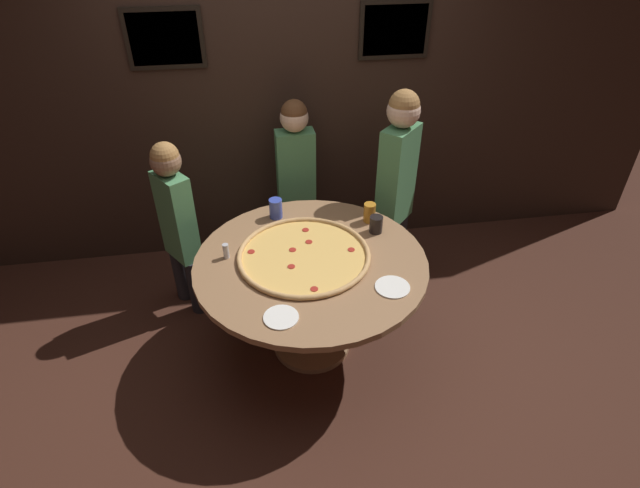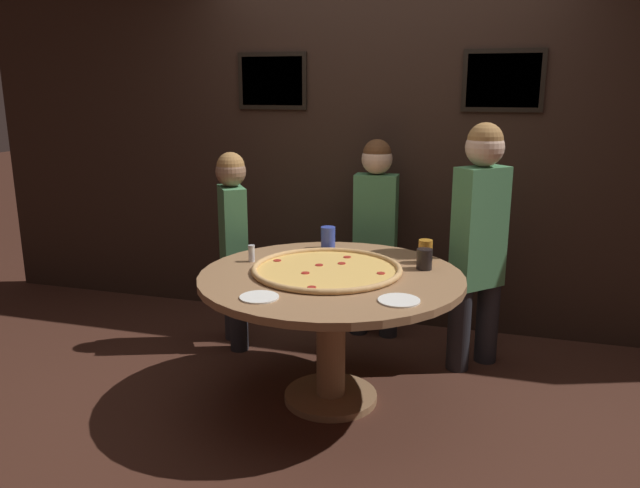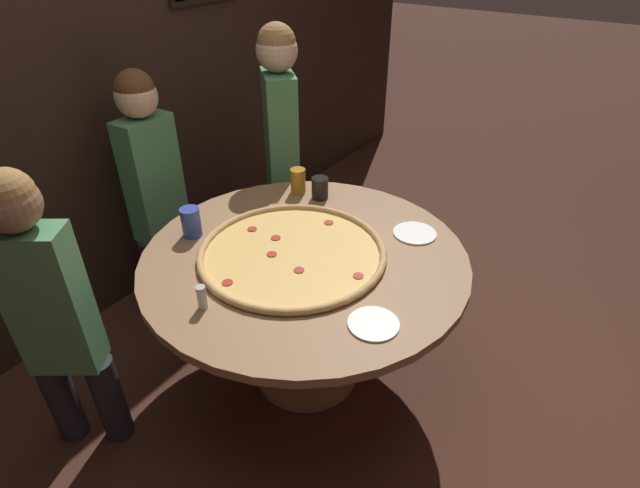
{
  "view_description": "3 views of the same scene",
  "coord_description": "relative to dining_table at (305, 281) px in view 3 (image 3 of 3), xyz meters",
  "views": [
    {
      "loc": [
        -0.32,
        -2.38,
        2.58
      ],
      "look_at": [
        0.06,
        0.02,
        0.84
      ],
      "focal_mm": 28.0,
      "sensor_mm": 36.0,
      "label": 1
    },
    {
      "loc": [
        0.85,
        -3.07,
        1.72
      ],
      "look_at": [
        -0.05,
        -0.05,
        0.92
      ],
      "focal_mm": 35.0,
      "sensor_mm": 36.0,
      "label": 2
    },
    {
      "loc": [
        -1.44,
        -1.07,
        1.97
      ],
      "look_at": [
        0.03,
        -0.06,
        0.8
      ],
      "focal_mm": 28.0,
      "sensor_mm": 36.0,
      "label": 3
    }
  ],
  "objects": [
    {
      "name": "white_plate_left_side",
      "position": [
        0.42,
        -0.33,
        0.15
      ],
      "size": [
        0.2,
        0.2,
        0.01
      ],
      "primitive_type": "cylinder",
      "color": "white",
      "rests_on": "dining_table"
    },
    {
      "name": "back_wall",
      "position": [
        0.0,
        1.31,
        0.71
      ],
      "size": [
        6.4,
        0.08,
        2.6
      ],
      "color": "black",
      "rests_on": "ground_plane"
    },
    {
      "name": "dining_table",
      "position": [
        0.0,
        0.0,
        0.0
      ],
      "size": [
        1.42,
        1.42,
        0.74
      ],
      "color": "#936B47",
      "rests_on": "ground_plane"
    },
    {
      "name": "diner_side_left",
      "position": [
        0.03,
        1.01,
        0.19
      ],
      "size": [
        0.34,
        0.21,
        1.38
      ],
      "rotation": [
        0.0,
        0.0,
        -3.11
      ],
      "color": "#232328",
      "rests_on": "ground_plane"
    },
    {
      "name": "drink_cup_beside_pizza",
      "position": [
        0.46,
        0.24,
        0.21
      ],
      "size": [
        0.09,
        0.09,
        0.11
      ],
      "primitive_type": "cylinder",
      "color": "black",
      "rests_on": "dining_table"
    },
    {
      "name": "diner_far_right",
      "position": [
        0.73,
        0.7,
        0.27
      ],
      "size": [
        0.36,
        0.37,
        1.51
      ],
      "rotation": [
        0.0,
        0.0,
        -2.33
      ],
      "color": "#232328",
      "rests_on": "ground_plane"
    },
    {
      "name": "white_plate_near_front",
      "position": [
        -0.22,
        -0.47,
        0.15
      ],
      "size": [
        0.19,
        0.19,
        0.01
      ],
      "primitive_type": "cylinder",
      "color": "white",
      "rests_on": "dining_table"
    },
    {
      "name": "ground_plane",
      "position": [
        0.0,
        0.0,
        -0.59
      ],
      "size": [
        24.0,
        24.0,
        0.0
      ],
      "primitive_type": "plane",
      "color": "#422319"
    },
    {
      "name": "drink_cup_front_edge",
      "position": [
        0.45,
        0.37,
        0.22
      ],
      "size": [
        0.08,
        0.08,
        0.13
      ],
      "primitive_type": "cylinder",
      "color": "#BC7A23",
      "rests_on": "dining_table"
    },
    {
      "name": "condiment_shaker",
      "position": [
        -0.5,
        0.11,
        0.2
      ],
      "size": [
        0.04,
        0.04,
        0.1
      ],
      "color": "silver",
      "rests_on": "dining_table"
    },
    {
      "name": "diner_centre_back",
      "position": [
        -0.83,
        0.58,
        0.15
      ],
      "size": [
        0.28,
        0.34,
        1.31
      ],
      "rotation": [
        0.0,
        0.0,
        2.18
      ],
      "color": "#232328",
      "rests_on": "ground_plane"
    },
    {
      "name": "giant_pizza",
      "position": [
        -0.04,
        0.04,
        0.16
      ],
      "size": [
        0.82,
        0.82,
        0.03
      ],
      "color": "#EAB75B",
      "rests_on": "dining_table"
    },
    {
      "name": "drink_cup_near_left",
      "position": [
        -0.16,
        0.52,
        0.22
      ],
      "size": [
        0.09,
        0.09,
        0.14
      ],
      "primitive_type": "cylinder",
      "color": "#384CB7",
      "rests_on": "dining_table"
    }
  ]
}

